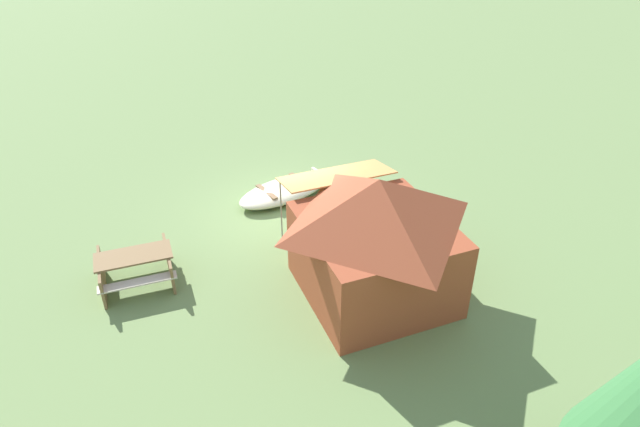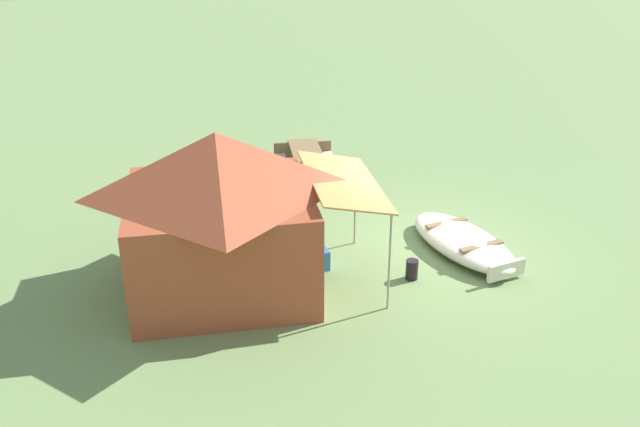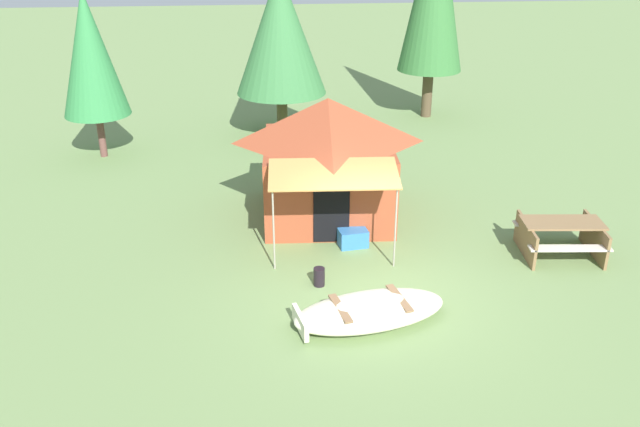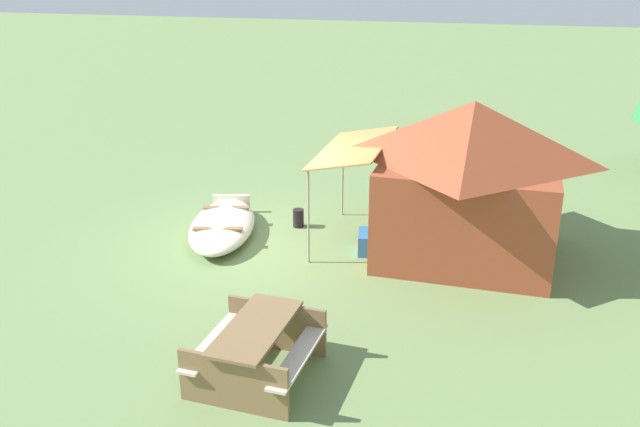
{
  "view_description": "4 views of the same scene",
  "coord_description": "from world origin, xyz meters",
  "views": [
    {
      "loc": [
        4.45,
        11.76,
        8.04
      ],
      "look_at": [
        -0.08,
        1.91,
        1.16
      ],
      "focal_mm": 32.0,
      "sensor_mm": 36.0,
      "label": 1
    },
    {
      "loc": [
        -10.94,
        4.36,
        6.06
      ],
      "look_at": [
        -0.51,
        1.89,
        1.18
      ],
      "focal_mm": 38.66,
      "sensor_mm": 36.0,
      "label": 2
    },
    {
      "loc": [
        -2.09,
        -10.76,
        6.61
      ],
      "look_at": [
        -0.95,
        1.29,
        1.08
      ],
      "focal_mm": 38.09,
      "sensor_mm": 36.0,
      "label": 3
    },
    {
      "loc": [
        11.18,
        3.66,
        5.21
      ],
      "look_at": [
        -0.09,
        1.03,
        0.7
      ],
      "focal_mm": 38.9,
      "sensor_mm": 36.0,
      "label": 4
    }
  ],
  "objects": [
    {
      "name": "canvas_cabin_tent",
      "position": [
        -0.56,
        3.58,
        1.44
      ],
      "size": [
        3.21,
        4.38,
        2.77
      ],
      "color": "#9D4529",
      "rests_on": "ground_plane"
    },
    {
      "name": "beached_rowboat",
      "position": [
        -0.31,
        -0.93,
        0.21
      ],
      "size": [
        2.92,
        1.75,
        0.4
      ],
      "color": "beige",
      "rests_on": "ground_plane"
    },
    {
      "name": "pine_tree_back_right",
      "position": [
        -6.54,
        8.18,
        2.93
      ],
      "size": [
        1.82,
        1.82,
        4.64
      ],
      "color": "brown",
      "rests_on": "ground_plane"
    },
    {
      "name": "fuel_can",
      "position": [
        -1.06,
        0.36,
        0.18
      ],
      "size": [
        0.26,
        0.26,
        0.36
      ],
      "primitive_type": "cylinder",
      "rotation": [
        0.0,
        0.0,
        2.9
      ],
      "color": "black",
      "rests_on": "ground_plane"
    },
    {
      "name": "cooler_box",
      "position": [
        -0.19,
        1.92,
        0.19
      ],
      "size": [
        0.65,
        0.47,
        0.37
      ],
      "primitive_type": "cube",
      "rotation": [
        0.0,
        0.0,
        0.14
      ],
      "color": "#3272BA",
      "rests_on": "ground_plane"
    },
    {
      "name": "pine_tree_far_center",
      "position": [
        -1.34,
        9.71,
        3.15
      ],
      "size": [
        2.73,
        2.73,
        4.99
      ],
      "color": "#4B4229",
      "rests_on": "ground_plane"
    },
    {
      "name": "picnic_table",
      "position": [
        3.99,
        1.15,
        0.46
      ],
      "size": [
        1.73,
        1.54,
        0.75
      ],
      "color": "olive",
      "rests_on": "ground_plane"
    },
    {
      "name": "ground_plane",
      "position": [
        0.0,
        0.0,
        0.0
      ],
      "size": [
        80.0,
        80.0,
        0.0
      ],
      "primitive_type": "plane",
      "color": "#6D8850"
    }
  ]
}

